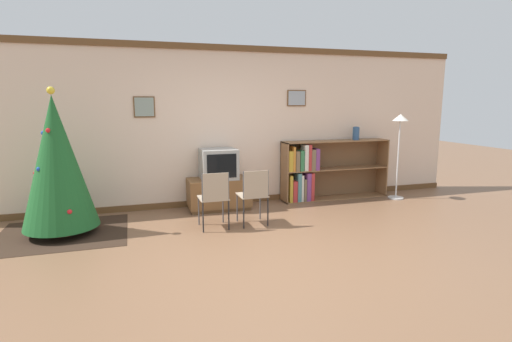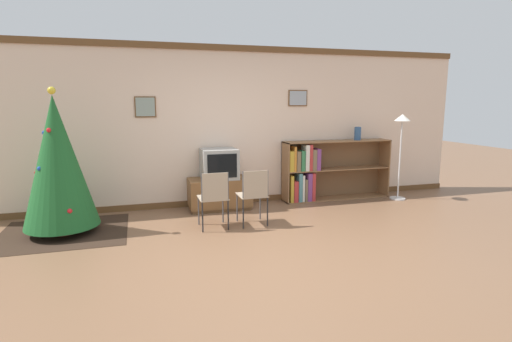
{
  "view_description": "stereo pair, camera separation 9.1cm",
  "coord_description": "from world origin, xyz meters",
  "px_view_note": "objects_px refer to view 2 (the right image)",
  "views": [
    {
      "loc": [
        -1.48,
        -4.25,
        1.78
      ],
      "look_at": [
        0.27,
        1.33,
        0.75
      ],
      "focal_mm": 28.0,
      "sensor_mm": 36.0,
      "label": 1
    },
    {
      "loc": [
        -1.39,
        -4.28,
        1.78
      ],
      "look_at": [
        0.27,
        1.33,
        0.75
      ],
      "focal_mm": 28.0,
      "sensor_mm": 36.0,
      "label": 2
    }
  ],
  "objects_px": {
    "standing_lamp": "(401,134)",
    "bookshelf": "(317,171)",
    "television": "(219,164)",
    "tv_console": "(220,193)",
    "folding_chair_left": "(214,196)",
    "vase": "(358,133)",
    "folding_chair_right": "(254,194)",
    "christmas_tree": "(58,162)"
  },
  "relations": [
    {
      "from": "christmas_tree",
      "to": "vase",
      "type": "height_order",
      "value": "christmas_tree"
    },
    {
      "from": "tv_console",
      "to": "vase",
      "type": "bearing_deg",
      "value": 2.1
    },
    {
      "from": "bookshelf",
      "to": "vase",
      "type": "relative_size",
      "value": 8.41
    },
    {
      "from": "tv_console",
      "to": "standing_lamp",
      "type": "distance_m",
      "value": 3.42
    },
    {
      "from": "television",
      "to": "folding_chair_right",
      "type": "distance_m",
      "value": 1.13
    },
    {
      "from": "christmas_tree",
      "to": "folding_chair_left",
      "type": "relative_size",
      "value": 2.39
    },
    {
      "from": "tv_console",
      "to": "standing_lamp",
      "type": "relative_size",
      "value": 0.66
    },
    {
      "from": "folding_chair_right",
      "to": "bookshelf",
      "type": "relative_size",
      "value": 0.4
    },
    {
      "from": "folding_chair_left",
      "to": "standing_lamp",
      "type": "height_order",
      "value": "standing_lamp"
    },
    {
      "from": "folding_chair_right",
      "to": "bookshelf",
      "type": "bearing_deg",
      "value": 36.69
    },
    {
      "from": "christmas_tree",
      "to": "tv_console",
      "type": "relative_size",
      "value": 1.92
    },
    {
      "from": "tv_console",
      "to": "folding_chair_left",
      "type": "bearing_deg",
      "value": -105.34
    },
    {
      "from": "television",
      "to": "christmas_tree",
      "type": "bearing_deg",
      "value": -164.65
    },
    {
      "from": "tv_console",
      "to": "vase",
      "type": "xyz_separation_m",
      "value": [
        2.61,
        0.1,
        0.94
      ]
    },
    {
      "from": "christmas_tree",
      "to": "standing_lamp",
      "type": "distance_m",
      "value": 5.59
    },
    {
      "from": "tv_console",
      "to": "folding_chair_left",
      "type": "height_order",
      "value": "folding_chair_left"
    },
    {
      "from": "christmas_tree",
      "to": "television",
      "type": "bearing_deg",
      "value": 15.35
    },
    {
      "from": "christmas_tree",
      "to": "television",
      "type": "xyz_separation_m",
      "value": [
        2.3,
        0.63,
        -0.22
      ]
    },
    {
      "from": "tv_console",
      "to": "christmas_tree",
      "type": "bearing_deg",
      "value": -164.59
    },
    {
      "from": "vase",
      "to": "television",
      "type": "bearing_deg",
      "value": -177.85
    },
    {
      "from": "folding_chair_right",
      "to": "vase",
      "type": "bearing_deg",
      "value": 26.26
    },
    {
      "from": "television",
      "to": "bookshelf",
      "type": "distance_m",
      "value": 1.84
    },
    {
      "from": "christmas_tree",
      "to": "tv_console",
      "type": "distance_m",
      "value": 2.49
    },
    {
      "from": "folding_chair_left",
      "to": "folding_chair_right",
      "type": "relative_size",
      "value": 1.0
    },
    {
      "from": "television",
      "to": "folding_chair_right",
      "type": "xyz_separation_m",
      "value": [
        0.29,
        -1.05,
        -0.29
      ]
    },
    {
      "from": "folding_chair_left",
      "to": "christmas_tree",
      "type": "bearing_deg",
      "value": 168.29
    },
    {
      "from": "christmas_tree",
      "to": "bookshelf",
      "type": "xyz_separation_m",
      "value": [
        4.12,
        0.73,
        -0.45
      ]
    },
    {
      "from": "standing_lamp",
      "to": "bookshelf",
      "type": "bearing_deg",
      "value": 165.62
    },
    {
      "from": "folding_chair_right",
      "to": "folding_chair_left",
      "type": "bearing_deg",
      "value": 180.0
    },
    {
      "from": "standing_lamp",
      "to": "tv_console",
      "type": "bearing_deg",
      "value": 175.09
    },
    {
      "from": "vase",
      "to": "standing_lamp",
      "type": "xyz_separation_m",
      "value": [
        0.66,
        -0.38,
        -0.01
      ]
    },
    {
      "from": "tv_console",
      "to": "bookshelf",
      "type": "distance_m",
      "value": 1.84
    },
    {
      "from": "tv_console",
      "to": "folding_chair_right",
      "type": "bearing_deg",
      "value": -74.66
    },
    {
      "from": "folding_chair_left",
      "to": "folding_chair_right",
      "type": "xyz_separation_m",
      "value": [
        0.58,
        0.0,
        0.0
      ]
    },
    {
      "from": "bookshelf",
      "to": "vase",
      "type": "bearing_deg",
      "value": 0.29
    },
    {
      "from": "christmas_tree",
      "to": "vase",
      "type": "xyz_separation_m",
      "value": [
        4.91,
        0.73,
        0.22
      ]
    },
    {
      "from": "christmas_tree",
      "to": "standing_lamp",
      "type": "bearing_deg",
      "value": 3.62
    },
    {
      "from": "tv_console",
      "to": "television",
      "type": "relative_size",
      "value": 1.75
    },
    {
      "from": "christmas_tree",
      "to": "vase",
      "type": "bearing_deg",
      "value": 8.45
    },
    {
      "from": "bookshelf",
      "to": "folding_chair_left",
      "type": "bearing_deg",
      "value": -151.56
    },
    {
      "from": "tv_console",
      "to": "folding_chair_right",
      "type": "xyz_separation_m",
      "value": [
        0.29,
        -1.05,
        0.21
      ]
    },
    {
      "from": "folding_chair_right",
      "to": "bookshelf",
      "type": "xyz_separation_m",
      "value": [
        1.53,
        1.14,
        0.06
      ]
    }
  ]
}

